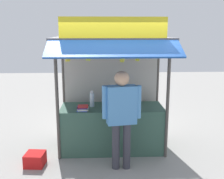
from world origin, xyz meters
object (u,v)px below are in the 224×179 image
object	(u,v)px
water_bottle_far_left	(117,98)
banana_bunch_inner_right	(138,57)
banana_bunch_leftmost	(88,56)
water_bottle_front_right	(92,99)
magazine_stack_front_left	(129,105)
banana_bunch_inner_left	(122,58)
banana_bunch_rightmost	(67,57)
magazine_stack_mid_left	(83,108)
plastic_crate	(35,159)
water_bottle_center	(137,98)
vendor_person	(122,111)

from	to	relation	value
water_bottle_far_left	banana_bunch_inner_right	world-z (taller)	banana_bunch_inner_right
water_bottle_far_left	banana_bunch_leftmost	distance (m)	1.20
water_bottle_front_right	magazine_stack_front_left	bearing A→B (deg)	-2.13
water_bottle_front_right	banana_bunch_inner_left	size ratio (longest dim) A/B	1.10
banana_bunch_inner_right	banana_bunch_leftmost	bearing A→B (deg)	179.91
water_bottle_front_right	water_bottle_far_left	xyz separation A→B (m)	(0.51, 0.06, -0.00)
water_bottle_front_right	banana_bunch_rightmost	distance (m)	1.11
water_bottle_far_left	banana_bunch_inner_right	bearing A→B (deg)	-62.51
magazine_stack_mid_left	banana_bunch_inner_left	xyz separation A→B (m)	(0.71, -0.28, 0.97)
banana_bunch_rightmost	water_bottle_far_left	bearing A→B (deg)	33.64
magazine_stack_front_left	plastic_crate	distance (m)	2.02
water_bottle_center	water_bottle_far_left	world-z (taller)	water_bottle_far_left
banana_bunch_rightmost	plastic_crate	world-z (taller)	banana_bunch_rightmost
water_bottle_center	banana_bunch_inner_left	distance (m)	1.19
magazine_stack_mid_left	banana_bunch_inner_left	distance (m)	1.24
water_bottle_far_left	magazine_stack_mid_left	world-z (taller)	water_bottle_far_left
banana_bunch_leftmost	plastic_crate	size ratio (longest dim) A/B	0.78
banana_bunch_rightmost	vendor_person	bearing A→B (deg)	-18.48
vendor_person	banana_bunch_inner_left	bearing A→B (deg)	75.35
water_bottle_far_left	plastic_crate	xyz separation A→B (m)	(-1.52, -0.73, -0.92)
water_bottle_front_right	banana_bunch_inner_left	bearing A→B (deg)	-44.26
water_bottle_far_left	magazine_stack_mid_left	size ratio (longest dim) A/B	1.18
water_bottle_center	magazine_stack_front_left	bearing A→B (deg)	-133.02
vendor_person	banana_bunch_inner_right	bearing A→B (deg)	36.27
water_bottle_front_right	banana_bunch_rightmost	world-z (taller)	banana_bunch_rightmost
magazine_stack_front_left	banana_bunch_rightmost	bearing A→B (deg)	-155.50
magazine_stack_front_left	banana_bunch_inner_right	bearing A→B (deg)	-80.05
magazine_stack_front_left	banana_bunch_inner_left	distance (m)	1.12
water_bottle_center	plastic_crate	distance (m)	2.28
water_bottle_center	banana_bunch_leftmost	xyz separation A→B (m)	(-0.94, -0.70, 0.92)
magazine_stack_mid_left	banana_bunch_rightmost	distance (m)	1.06
water_bottle_center	plastic_crate	world-z (taller)	water_bottle_center
banana_bunch_leftmost	plastic_crate	xyz separation A→B (m)	(-0.98, -0.14, -1.82)
banana_bunch_inner_left	plastic_crate	world-z (taller)	banana_bunch_inner_left
banana_bunch_rightmost	plastic_crate	distance (m)	1.92
banana_bunch_inner_right	vendor_person	bearing A→B (deg)	-134.04
banana_bunch_inner_right	plastic_crate	distance (m)	2.57
water_bottle_far_left	magazine_stack_front_left	xyz separation A→B (m)	(0.22, -0.09, -0.11)
plastic_crate	magazine_stack_mid_left	bearing A→B (deg)	26.48
magazine_stack_mid_left	plastic_crate	bearing A→B (deg)	-153.52
magazine_stack_mid_left	water_bottle_far_left	bearing A→B (deg)	24.96
magazine_stack_mid_left	plastic_crate	world-z (taller)	magazine_stack_mid_left
water_bottle_front_right	vendor_person	size ratio (longest dim) A/B	0.18
banana_bunch_inner_left	vendor_person	size ratio (longest dim) A/B	0.17
banana_bunch_inner_right	banana_bunch_leftmost	world-z (taller)	same
water_bottle_center	water_bottle_front_right	distance (m)	0.93
water_bottle_center	vendor_person	size ratio (longest dim) A/B	0.16
water_bottle_center	banana_bunch_rightmost	bearing A→B (deg)	-151.50
banana_bunch_rightmost	vendor_person	size ratio (longest dim) A/B	0.16
water_bottle_front_right	banana_bunch_inner_right	distance (m)	1.31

